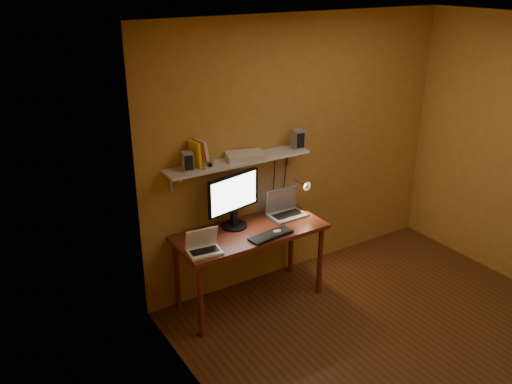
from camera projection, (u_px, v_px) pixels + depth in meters
room at (426, 205)px, 4.09m from camera, size 3.44×3.24×2.64m
desk at (250, 239)px, 4.96m from camera, size 1.40×0.60×0.75m
wall_shelf at (239, 161)px, 4.84m from camera, size 1.40×0.25×0.21m
monitor at (234, 198)px, 4.89m from camera, size 0.57×0.29×0.52m
laptop at (285, 208)px, 5.21m from camera, size 0.34×0.25×0.26m
netbook at (203, 245)px, 4.54m from camera, size 0.30×0.23×0.21m
keyboard at (271, 235)px, 4.81m from camera, size 0.44×0.19×0.02m
mouse at (277, 232)px, 4.86m from camera, size 0.09×0.06×0.03m
desk_lamp at (301, 190)px, 5.27m from camera, size 0.09×0.23×0.38m
speaker_left at (187, 161)px, 4.55m from camera, size 0.11×0.11×0.16m
speaker_right at (298, 139)px, 5.10m from camera, size 0.11×0.11×0.18m
books at (199, 154)px, 4.63m from camera, size 0.14×0.16×0.23m
shelf_camera at (209, 164)px, 4.62m from camera, size 0.11×0.06×0.06m
router at (245, 156)px, 4.85m from camera, size 0.38×0.31×0.06m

